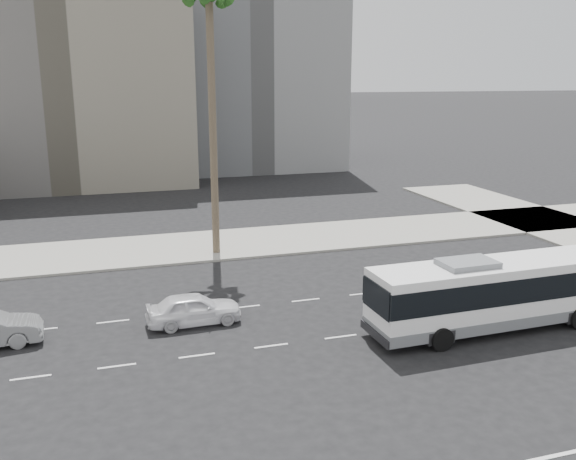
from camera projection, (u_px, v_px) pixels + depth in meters
name	position (u px, v px, depth m)	size (l,w,h in m)	color
ground	(341.00, 337.00, 25.59)	(700.00, 700.00, 0.00)	black
sidewalk_north	(251.00, 242.00, 39.93)	(120.00, 7.00, 0.15)	gray
midrise_beige_west	(62.00, 91.00, 61.61)	(24.00, 18.00, 18.00)	#615D58
midrise_gray_center	(241.00, 54.00, 72.87)	(20.00, 20.00, 26.00)	slate
civic_tower	(104.00, 3.00, 247.02)	(42.00, 42.00, 129.00)	beige
highrise_right	(229.00, 11.00, 242.97)	(26.00, 26.00, 70.00)	slate
highrise_far	(270.00, 31.00, 279.16)	(22.00, 22.00, 60.00)	slate
city_bus	(494.00, 292.00, 26.06)	(11.17, 2.76, 3.19)	white
car_a	(194.00, 309.00, 26.80)	(4.10, 1.65, 1.40)	white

